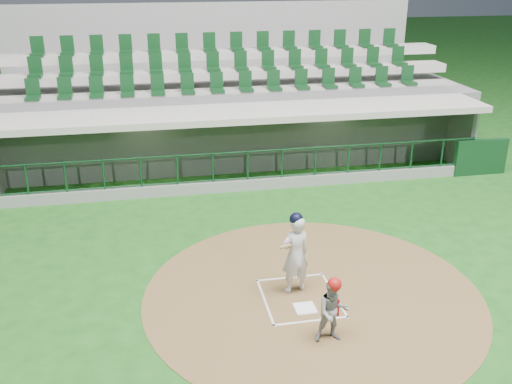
% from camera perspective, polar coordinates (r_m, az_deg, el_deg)
% --- Properties ---
extents(ground, '(120.00, 120.00, 0.00)m').
position_cam_1_polar(ground, '(12.50, 4.05, -9.85)').
color(ground, '#174D16').
rests_on(ground, ground).
extents(dirt_circle, '(7.20, 7.20, 0.01)m').
position_cam_1_polar(dirt_circle, '(12.40, 5.65, -10.14)').
color(dirt_circle, brown).
rests_on(dirt_circle, ground).
extents(home_plate, '(0.43, 0.43, 0.02)m').
position_cam_1_polar(home_plate, '(11.92, 4.92, -11.50)').
color(home_plate, white).
rests_on(home_plate, dirt_circle).
extents(batter_box_chalk, '(1.55, 1.80, 0.01)m').
position_cam_1_polar(batter_box_chalk, '(12.24, 4.42, -10.51)').
color(batter_box_chalk, silver).
rests_on(batter_box_chalk, ground).
extents(dugout_structure, '(16.40, 3.70, 3.00)m').
position_cam_1_polar(dugout_structure, '(19.13, -1.59, 4.95)').
color(dugout_structure, slate).
rests_on(dugout_structure, ground).
extents(seating_deck, '(17.00, 6.72, 5.15)m').
position_cam_1_polar(seating_deck, '(21.94, -3.14, 8.42)').
color(seating_deck, slate).
rests_on(seating_deck, ground).
extents(batter, '(0.90, 0.93, 1.84)m').
position_cam_1_polar(batter, '(12.02, 3.94, -6.11)').
color(batter, silver).
rests_on(batter, dirt_circle).
extents(catcher, '(0.64, 0.51, 1.32)m').
position_cam_1_polar(catcher, '(10.77, 7.69, -11.63)').
color(catcher, gray).
rests_on(catcher, dirt_circle).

